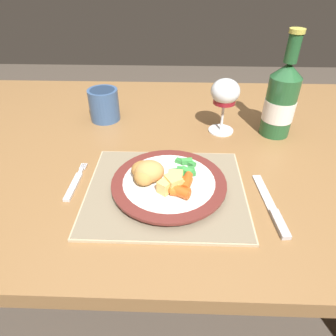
% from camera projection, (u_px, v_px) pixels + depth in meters
% --- Properties ---
extents(ground_plane, '(6.00, 6.00, 0.00)m').
position_uv_depth(ground_plane, '(168.00, 296.00, 1.23)').
color(ground_plane, '#4C4238').
extents(dining_table, '(1.60, 0.89, 0.74)m').
position_uv_depth(dining_table, '(169.00, 166.00, 0.84)').
color(dining_table, olive).
rests_on(dining_table, ground).
extents(placemat, '(0.33, 0.28, 0.01)m').
position_uv_depth(placemat, '(168.00, 190.00, 0.63)').
color(placemat, tan).
rests_on(placemat, dining_table).
extents(dinner_plate, '(0.24, 0.24, 0.02)m').
position_uv_depth(dinner_plate, '(169.00, 184.00, 0.63)').
color(dinner_plate, white).
rests_on(dinner_plate, placemat).
extents(breaded_croquettes, '(0.07, 0.07, 0.04)m').
position_uv_depth(breaded_croquettes, '(147.00, 172.00, 0.61)').
color(breaded_croquettes, '#B77F3D').
rests_on(breaded_croquettes, dinner_plate).
extents(green_beans_pile, '(0.06, 0.10, 0.02)m').
position_uv_depth(green_beans_pile, '(184.00, 170.00, 0.64)').
color(green_beans_pile, '#338438').
rests_on(green_beans_pile, dinner_plate).
extents(glazed_carrots, '(0.07, 0.08, 0.02)m').
position_uv_depth(glazed_carrots, '(180.00, 185.00, 0.59)').
color(glazed_carrots, '#CC5119').
rests_on(glazed_carrots, dinner_plate).
extents(fork, '(0.02, 0.13, 0.01)m').
position_uv_depth(fork, '(75.00, 184.00, 0.65)').
color(fork, silver).
rests_on(fork, dining_table).
extents(table_knife, '(0.03, 0.18, 0.01)m').
position_uv_depth(table_knife, '(272.00, 209.00, 0.59)').
color(table_knife, silver).
rests_on(table_knife, dining_table).
extents(wine_glass, '(0.08, 0.08, 0.15)m').
position_uv_depth(wine_glass, '(225.00, 94.00, 0.78)').
color(wine_glass, silver).
rests_on(wine_glass, dining_table).
extents(bottle, '(0.08, 0.08, 0.27)m').
position_uv_depth(bottle, '(281.00, 100.00, 0.78)').
color(bottle, '#23562D').
rests_on(bottle, dining_table).
extents(roast_potatoes, '(0.05, 0.05, 0.03)m').
position_uv_depth(roast_potatoes, '(172.00, 183.00, 0.59)').
color(roast_potatoes, '#E5BC66').
rests_on(roast_potatoes, dinner_plate).
extents(drinking_cup, '(0.09, 0.09, 0.09)m').
position_uv_depth(drinking_cup, '(104.00, 104.00, 0.88)').
color(drinking_cup, '#385684').
rests_on(drinking_cup, dining_table).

